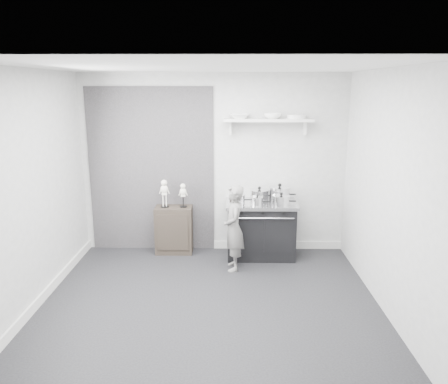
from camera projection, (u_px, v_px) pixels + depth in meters
The scene contains 16 objects.
ground at pixel (209, 302), 5.19m from camera, with size 4.00×4.00×0.00m, color black.
room_shell at pixel (201, 164), 4.95m from camera, with size 4.02×3.62×2.71m.
wall_shelf at pixel (268, 121), 6.33m from camera, with size 1.30×0.26×0.24m.
stove at pixel (261, 229), 6.51m from camera, with size 1.04×0.65×0.84m.
side_cabinet at pixel (174, 230), 6.67m from camera, with size 0.56×0.32×0.72m, color black.
child at pixel (234, 228), 6.00m from camera, with size 0.44×0.29×1.20m, color slate.
pot_front_left at pixel (237, 199), 6.31m from camera, with size 0.31×0.23×0.18m.
pot_back_left at pixel (259, 195), 6.50m from camera, with size 0.37×0.28×0.22m.
pot_back_right at pixel (280, 194), 6.49m from camera, with size 0.40×0.31×0.26m.
pot_front_right at pixel (281, 200), 6.22m from camera, with size 0.34×0.25×0.20m.
pot_front_center at pixel (257, 201), 6.23m from camera, with size 0.26×0.18×0.16m.
skeleton_full at pixel (164, 191), 6.53m from camera, with size 0.14×0.09×0.49m, color white, non-canonical shape.
skeleton_torso at pixel (183, 194), 6.54m from camera, with size 0.12×0.08×0.42m, color white, non-canonical shape.
bowl_large at pixel (240, 116), 6.31m from camera, with size 0.30×0.30×0.07m, color white.
bowl_small at pixel (273, 116), 6.31m from camera, with size 0.25×0.25×0.08m, color white.
plate_stack at pixel (296, 117), 6.31m from camera, with size 0.28×0.28×0.06m, color silver.
Camera 1 is at (0.24, -4.73, 2.50)m, focal length 35.00 mm.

